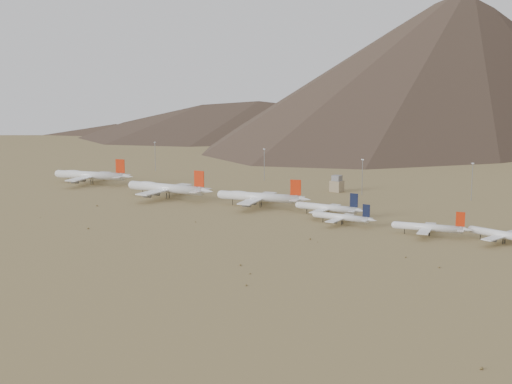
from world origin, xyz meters
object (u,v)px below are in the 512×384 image
Objects in this scene: widebody_centre at (167,188)px; narrowbody_b at (343,217)px; widebody_west at (91,175)px; narrowbody_a at (328,208)px; control_tower at (337,184)px; widebody_east at (260,197)px.

widebody_centre is 140.59m from narrowbody_b.
widebody_west is 92.64m from widebody_centre.
widebody_west is 212.83m from narrowbody_a.
widebody_west reaches higher than narrowbody_b.
control_tower is (79.19, 94.37, -1.87)m from widebody_centre.
widebody_centre is at bearing 173.45° from narrowbody_b.
narrowbody_a is (120.85, 13.31, -2.28)m from widebody_centre.
narrowbody_a is at bearing -13.92° from widebody_east.
widebody_east is 5.20× the size of control_tower.
control_tower is at bearing 111.12° from narrowbody_a.
widebody_west is at bearing 164.92° from widebody_centre.
control_tower is (8.86, 82.25, -1.23)m from widebody_east.
widebody_centre is 1.12× the size of widebody_east.
widebody_centre is 121.60m from narrowbody_a.
narrowbody_a is 91.14m from control_tower.
control_tower is at bearing 41.92° from widebody_centre.
widebody_east is at bearing 175.27° from narrowbody_a.
widebody_east is at bearing -18.03° from widebody_west.
widebody_east is 50.56m from narrowbody_a.
narrowbody_b is (70.18, -15.71, -2.32)m from widebody_east.
narrowbody_b is at bearing -21.99° from widebody_west.
widebody_centre is at bearing -179.79° from narrowbody_a.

